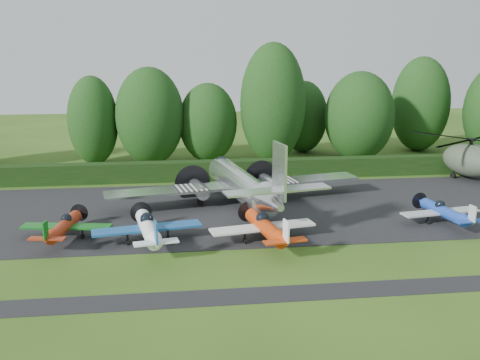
{
  "coord_description": "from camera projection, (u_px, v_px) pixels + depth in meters",
  "views": [
    {
      "loc": [
        -5.61,
        -33.14,
        13.61
      ],
      "look_at": [
        -0.34,
        10.62,
        2.5
      ],
      "focal_mm": 40.0,
      "sensor_mm": 36.0,
      "label": 1
    }
  ],
  "objects": [
    {
      "name": "tree_2",
      "position": [
        273.0,
        104.0,
        62.47
      ],
      "size": [
        7.69,
        7.69,
        14.07
      ],
      "color": "black",
      "rests_on": "ground"
    },
    {
      "name": "tree_9",
      "position": [
        150.0,
        116.0,
        61.71
      ],
      "size": [
        7.89,
        7.89,
        11.33
      ],
      "color": "black",
      "rests_on": "ground"
    },
    {
      "name": "light_plane_red",
      "position": [
        64.0,
        226.0,
        38.28
      ],
      "size": [
        6.49,
        6.82,
        2.49
      ],
      "rotation": [
        0.0,
        0.0,
        0.16
      ],
      "color": "maroon",
      "rests_on": "ground"
    },
    {
      "name": "ground",
      "position": [
        264.0,
        254.0,
        35.89
      ],
      "size": [
        160.0,
        160.0,
        0.0
      ],
      "primitive_type": "plane",
      "color": "#294B15",
      "rests_on": "ground"
    },
    {
      "name": "apron",
      "position": [
        245.0,
        210.0,
        45.51
      ],
      "size": [
        70.0,
        18.0,
        0.01
      ],
      "primitive_type": "cube",
      "color": "black",
      "rests_on": "ground"
    },
    {
      "name": "light_plane_blue",
      "position": [
        444.0,
        212.0,
        41.67
      ],
      "size": [
        6.47,
        6.8,
        2.49
      ],
      "rotation": [
        0.0,
        0.0,
        -0.15
      ],
      "color": "#1C41AA",
      "rests_on": "ground"
    },
    {
      "name": "transport_plane",
      "position": [
        241.0,
        185.0,
        45.68
      ],
      "size": [
        22.91,
        17.57,
        7.34
      ],
      "rotation": [
        0.0,
        0.0,
        -0.2
      ],
      "color": "silver",
      "rests_on": "ground"
    },
    {
      "name": "light_plane_white",
      "position": [
        148.0,
        228.0,
        37.36
      ],
      "size": [
        7.67,
        8.07,
        2.95
      ],
      "rotation": [
        0.0,
        0.0,
        -0.19
      ],
      "color": "white",
      "rests_on": "ground"
    },
    {
      "name": "tree_1",
      "position": [
        420.0,
        104.0,
        69.83
      ],
      "size": [
        7.45,
        7.45,
        12.31
      ],
      "color": "black",
      "rests_on": "ground"
    },
    {
      "name": "light_plane_orange",
      "position": [
        265.0,
        227.0,
        37.6
      ],
      "size": [
        7.63,
        8.02,
        2.93
      ],
      "rotation": [
        0.0,
        0.0,
        -0.19
      ],
      "color": "#C1370B",
      "rests_on": "ground"
    },
    {
      "name": "hedgerow",
      "position": [
        231.0,
        179.0,
        56.1
      ],
      "size": [
        90.0,
        1.6,
        2.0
      ],
      "primitive_type": "cube",
      "color": "black",
      "rests_on": "ground"
    },
    {
      "name": "helicopter",
      "position": [
        470.0,
        158.0,
        55.34
      ],
      "size": [
        13.52,
        15.83,
        4.35
      ],
      "rotation": [
        0.0,
        0.0,
        -0.32
      ],
      "color": "#3A4434",
      "rests_on": "ground"
    },
    {
      "name": "tree_5",
      "position": [
        359.0,
        116.0,
        64.12
      ],
      "size": [
        8.3,
        8.3,
        10.73
      ],
      "color": "black",
      "rests_on": "ground"
    },
    {
      "name": "taxiway_verge",
      "position": [
        281.0,
        294.0,
        30.11
      ],
      "size": [
        70.0,
        2.0,
        0.0
      ],
      "primitive_type": "cube",
      "color": "black",
      "rests_on": "ground"
    },
    {
      "name": "tree_3",
      "position": [
        208.0,
        123.0,
        63.49
      ],
      "size": [
        6.93,
        6.93,
        9.41
      ],
      "color": "black",
      "rests_on": "ground"
    },
    {
      "name": "tree_8",
      "position": [
        93.0,
        121.0,
        61.85
      ],
      "size": [
        5.77,
        5.77,
        10.34
      ],
      "color": "black",
      "rests_on": "ground"
    },
    {
      "name": "tree_7",
      "position": [
        303.0,
        117.0,
        69.3
      ],
      "size": [
        6.17,
        6.17,
        9.28
      ],
      "color": "black",
      "rests_on": "ground"
    }
  ]
}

